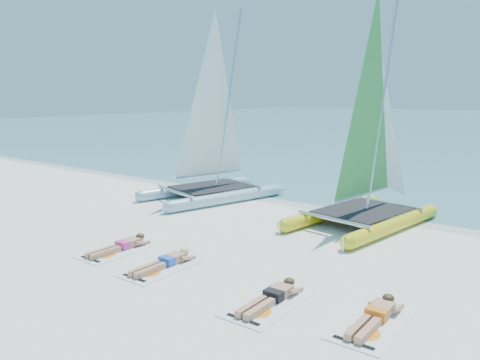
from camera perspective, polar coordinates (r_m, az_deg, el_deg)
The scene contains 12 objects.
ground at distance 12.33m, azimuth -1.41°, elevation -8.06°, with size 140.00×140.00×0.00m, color white.
wet_sand_strip at distance 16.83m, azimuth 10.26°, elevation -3.17°, with size 140.00×1.40×0.01m, color silver.
catamaran_blue at distance 17.58m, azimuth -3.36°, elevation 4.76°, with size 3.94×5.86×7.31m.
catamaran_yellow at distance 14.78m, azimuth 16.09°, elevation 3.67°, with size 3.36×5.81×7.22m.
towel_a at distance 12.31m, azimuth -14.91°, elevation -8.40°, with size 1.00×1.85×0.02m, color white.
sunbather_a at distance 12.39m, azimuth -14.24°, elevation -7.72°, with size 0.37×1.73×0.26m.
towel_b at distance 10.97m, azimuth -9.75°, elevation -10.54°, with size 1.00×1.85×0.02m, color white.
sunbather_b at distance 11.06m, azimuth -9.03°, elevation -9.75°, with size 0.37×1.73×0.26m.
towel_c at distance 9.10m, azimuth 3.28°, elevation -14.95°, with size 1.00×1.85×0.02m, color white.
sunbather_c at distance 9.20m, azimuth 3.97°, elevation -13.92°, with size 0.37×1.73×0.26m.
towel_d at distance 8.69m, azimuth 15.70°, elevation -16.63°, with size 1.00×1.85×0.02m, color white.
sunbather_d at distance 8.80m, azimuth 16.20°, elevation -15.50°, with size 0.37×1.73×0.26m.
Camera 1 is at (7.24, -9.19, 3.90)m, focal length 35.00 mm.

